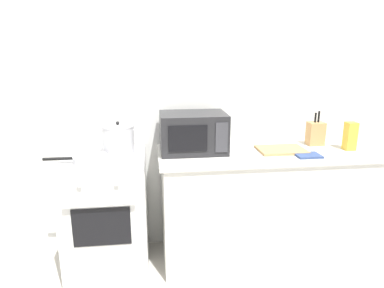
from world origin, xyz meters
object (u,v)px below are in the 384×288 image
stock_pot (118,139)px  cutting_board (281,150)px  stove (107,215)px  oven_mitt (308,155)px  microwave (193,132)px  pasta_box (350,136)px  frying_pan (89,159)px  knife_block (315,133)px

stock_pot → cutting_board: stock_pot is taller
stove → oven_mitt: bearing=-6.0°
cutting_board → stock_pot: bearing=175.6°
stock_pot → microwave: size_ratio=0.65×
microwave → oven_mitt: 0.87m
pasta_box → oven_mitt: (-0.40, -0.13, -0.10)m
stock_pot → frying_pan: bearing=-133.5°
cutting_board → oven_mitt: (0.14, -0.16, -0.00)m
stock_pot → pasta_box: stock_pot is taller
microwave → pasta_box: microwave is taller
stove → pasta_box: bearing=-0.9°
stock_pot → oven_mitt: size_ratio=1.81×
frying_pan → pasta_box: pasta_box is taller
microwave → oven_mitt: (0.83, -0.24, -0.14)m
stove → stock_pot: 0.59m
cutting_board → microwave: bearing=173.5°
frying_pan → oven_mitt: bearing=-2.0°
microwave → knife_block: size_ratio=1.77×
stock_pot → frying_pan: (-0.19, -0.20, -0.09)m
stove → microwave: (0.67, 0.08, 0.61)m
microwave → cutting_board: microwave is taller
cutting_board → oven_mitt: size_ratio=2.00×
frying_pan → knife_block: bearing=7.8°
frying_pan → pasta_box: (1.98, 0.07, 0.08)m
stove → microwave: bearing=6.7°
stove → microwave: 0.91m
frying_pan → stove: bearing=51.7°
stock_pot → knife_block: size_ratio=1.15×
cutting_board → pasta_box: bearing=-3.2°
microwave → frying_pan: bearing=-166.4°
frying_pan → oven_mitt: 1.58m
microwave → pasta_box: bearing=-5.0°
frying_pan → cutting_board: size_ratio=1.21×
oven_mitt → microwave: bearing=164.0°
knife_block → pasta_box: size_ratio=1.28×
knife_block → oven_mitt: (-0.20, -0.30, -0.09)m
stove → frying_pan: bearing=-128.3°
frying_pan → knife_block: size_ratio=1.54×
oven_mitt → cutting_board: bearing=132.1°
stock_pot → pasta_box: (1.79, -0.13, -0.00)m
knife_block → cutting_board: bearing=-157.8°
microwave → pasta_box: 1.23m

